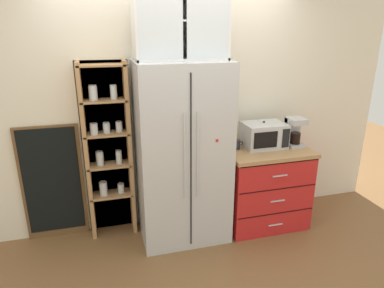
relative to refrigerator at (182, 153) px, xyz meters
The scene contains 12 objects.
ground_plane 0.91m from the refrigerator, 90.00° to the right, with size 10.66×10.66×0.00m, color brown.
wall_back_cream 0.52m from the refrigerator, 90.00° to the left, with size 4.97×0.10×2.55m, color silver.
refrigerator is the anchor object (origin of this frame).
pantry_shelf_column 0.76m from the refrigerator, 159.02° to the left, with size 0.50×0.25×1.81m.
counter_cabinet 1.03m from the refrigerator, ahead, with size 0.90×0.68×0.88m.
microwave 0.92m from the refrigerator, ahead, with size 0.44×0.33×0.26m.
coffee_maker 1.25m from the refrigerator, ahead, with size 0.17×0.20×0.31m.
mug_charcoal 0.61m from the refrigerator, ahead, with size 0.12×0.09×0.10m.
mug_cream 0.92m from the refrigerator, ahead, with size 0.12×0.09×0.09m.
bottle_amber 0.92m from the refrigerator, ahead, with size 0.06×0.06×0.27m.
upper_cabinet 1.25m from the refrigerator, 90.00° to the left, with size 0.85×0.32×0.68m.
chalkboard_menu 1.35m from the refrigerator, 166.82° to the left, with size 0.60×0.04×1.21m.
Camera 1 is at (-0.76, -3.08, 2.11)m, focal length 31.99 mm.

